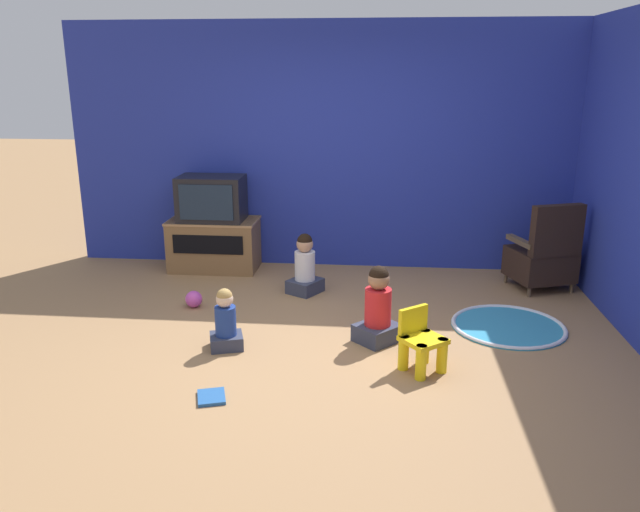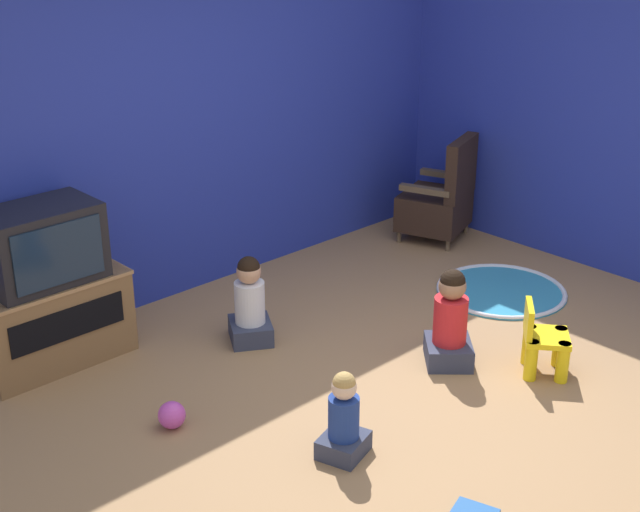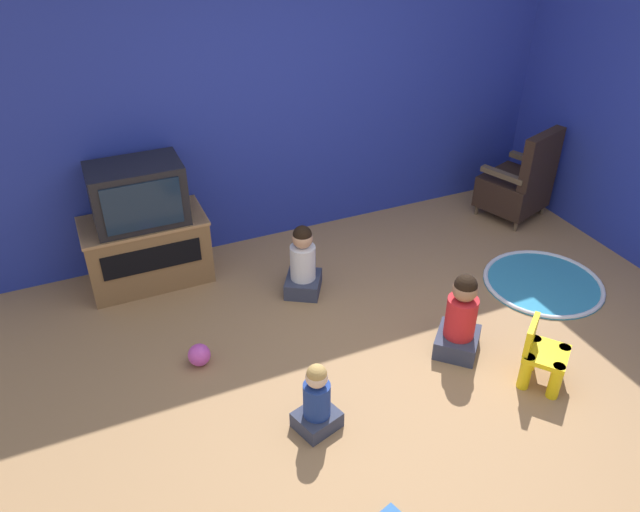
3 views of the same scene
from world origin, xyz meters
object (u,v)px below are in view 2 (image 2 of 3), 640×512
at_px(black_armchair, 440,200).
at_px(child_watching_center, 450,323).
at_px(television, 41,245).
at_px(yellow_kid_chair, 543,344).
at_px(child_watching_left, 250,305).
at_px(toy_ball, 172,415).
at_px(tv_cabinet, 49,318).
at_px(child_watching_right, 344,420).

height_order(black_armchair, child_watching_center, black_armchair).
relative_size(television, yellow_kid_chair, 1.51).
relative_size(child_watching_left, toy_ball, 3.85).
xyz_separation_m(tv_cabinet, black_armchair, (3.48, -0.35, 0.05)).
relative_size(child_watching_right, toy_ball, 3.18).
relative_size(child_watching_left, child_watching_right, 1.21).
height_order(yellow_kid_chair, child_watching_center, child_watching_center).
xyz_separation_m(tv_cabinet, television, (0.00, -0.02, 0.51)).
relative_size(tv_cabinet, toy_ball, 6.17).
bearing_deg(child_watching_center, toy_ball, 114.77).
height_order(tv_cabinet, toy_ball, tv_cabinet).
relative_size(child_watching_left, child_watching_center, 0.94).
bearing_deg(tv_cabinet, toy_ball, -84.92).
height_order(child_watching_center, child_watching_right, child_watching_center).
bearing_deg(child_watching_right, toy_ball, 104.21).
distance_m(tv_cabinet, toy_ball, 1.21).
distance_m(yellow_kid_chair, toy_ball, 2.32).
bearing_deg(yellow_kid_chair, child_watching_center, 85.25).
distance_m(tv_cabinet, television, 0.51).
height_order(tv_cabinet, child_watching_center, child_watching_center).
bearing_deg(child_watching_left, child_watching_center, -115.59).
bearing_deg(tv_cabinet, black_armchair, -5.69).
bearing_deg(yellow_kid_chair, black_armchair, 16.84).
bearing_deg(child_watching_right, black_armchair, 13.41).
bearing_deg(child_watching_left, television, 90.20).
relative_size(tv_cabinet, child_watching_center, 1.51).
bearing_deg(toy_ball, black_armchair, 13.93).
xyz_separation_m(television, yellow_kid_chair, (2.16, -2.25, -0.61)).
height_order(television, child_watching_right, television).
xyz_separation_m(child_watching_left, child_watching_center, (0.73, -1.11, 0.02)).
relative_size(black_armchair, yellow_kid_chair, 1.96).
height_order(tv_cabinet, yellow_kid_chair, tv_cabinet).
xyz_separation_m(television, child_watching_left, (1.10, -0.65, -0.55)).
relative_size(child_watching_center, toy_ball, 4.10).
bearing_deg(tv_cabinet, child_watching_center, -44.29).
height_order(black_armchair, toy_ball, black_armchair).
bearing_deg(black_armchair, television, -24.69).
xyz_separation_m(black_armchair, yellow_kid_chair, (-1.32, -1.92, -0.15)).
bearing_deg(toy_ball, television, 95.17).
bearing_deg(toy_ball, child_watching_center, -19.26).
bearing_deg(tv_cabinet, child_watching_right, -72.89).
relative_size(yellow_kid_chair, child_watching_center, 0.72).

